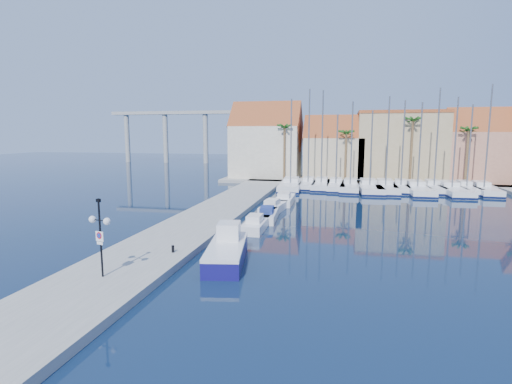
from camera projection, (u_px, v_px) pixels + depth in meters
ground at (281, 265)px, 25.39m from camera, size 260.00×260.00×0.00m
quay_west at (213, 214)px, 40.31m from camera, size 6.00×77.00×0.50m
shore_north at (380, 180)px, 69.61m from camera, size 54.00×16.00×0.50m
lamp_post at (100, 226)px, 21.54m from camera, size 1.45×0.66×4.37m
bollard at (173, 249)px, 26.41m from camera, size 0.19×0.19×0.47m
fishing_boat at (227, 250)px, 26.03m from camera, size 3.30×6.96×2.34m
motorboat_west_0 at (256, 224)px, 34.66m from camera, size 1.73×5.29×1.40m
motorboat_west_1 at (267, 215)px, 38.51m from camera, size 2.07×5.44×1.40m
motorboat_west_2 at (273, 207)px, 42.71m from camera, size 2.38×5.87×1.40m
motorboat_west_3 at (285, 199)px, 47.60m from camera, size 2.07×6.15×1.40m
sailboat_0 at (291, 185)px, 60.25m from camera, size 3.69×11.91×13.27m
sailboat_1 at (308, 184)px, 61.27m from camera, size 2.36×8.54×14.81m
sailboat_2 at (321, 184)px, 60.53m from camera, size 2.67×9.42×14.55m
sailboat_3 at (336, 185)px, 59.77m from camera, size 2.80×9.77×11.01m
sailboat_4 at (350, 186)px, 58.77m from camera, size 3.17×10.29×12.77m
sailboat_5 at (369, 187)px, 58.13m from camera, size 3.74×12.08×11.51m
sailboat_6 at (385, 187)px, 57.92m from camera, size 3.08×11.63×13.43m
sailboat_7 at (401, 187)px, 57.86m from camera, size 2.91×8.78×12.88m
sailboat_8 at (416, 189)px, 56.30m from camera, size 3.40×11.76×12.50m
sailboat_9 at (433, 187)px, 57.40m from camera, size 2.57×9.15×14.54m
sailboat_10 at (450, 189)px, 55.61m from camera, size 3.75×11.85×13.12m
sailboat_11 at (465, 188)px, 56.50m from camera, size 2.69×8.75×12.23m
sailboat_12 at (483, 189)px, 55.55m from camera, size 2.82×10.04×14.80m
building_0 at (267, 143)px, 71.97m from camera, size 12.30×9.00×13.50m
building_1 at (334, 151)px, 69.61m from camera, size 10.30×8.00×11.00m
building_2 at (400, 145)px, 68.10m from camera, size 14.20×10.20×11.50m
building_3 at (478, 149)px, 64.64m from camera, size 10.30×8.00×12.00m
palm_0 at (285, 129)px, 65.92m from camera, size 2.60×2.60×10.15m
palm_1 at (346, 134)px, 63.94m from camera, size 2.60×2.60×9.15m
palm_2 at (413, 122)px, 61.54m from camera, size 2.60×2.60×11.15m
palm_3 at (469, 131)px, 60.04m from camera, size 2.60×2.60×9.65m
viaduct at (188, 126)px, 111.42m from camera, size 48.00×2.20×14.45m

